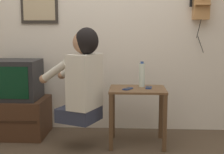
{
  "coord_description": "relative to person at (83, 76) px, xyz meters",
  "views": [
    {
      "loc": [
        0.24,
        -2.49,
        1.2
      ],
      "look_at": [
        0.08,
        0.64,
        0.72
      ],
      "focal_mm": 50.0,
      "sensor_mm": 36.0,
      "label": 1
    }
  ],
  "objects": [
    {
      "name": "wall_phone_antique",
      "position": [
        1.27,
        0.62,
        0.78
      ],
      "size": [
        0.22,
        0.18,
        0.84
      ],
      "color": "#AD7A47"
    },
    {
      "name": "side_table",
      "position": [
        0.55,
        0.16,
        -0.28
      ],
      "size": [
        0.58,
        0.44,
        0.6
      ],
      "color": "brown",
      "rests_on": "ground_plane"
    },
    {
      "name": "cell_phone_spare",
      "position": [
        0.66,
        0.18,
        -0.14
      ],
      "size": [
        0.07,
        0.13,
        0.01
      ],
      "rotation": [
        0.0,
        0.0,
        -0.12
      ],
      "color": "navy",
      "rests_on": "side_table"
    },
    {
      "name": "cell_phone_held",
      "position": [
        0.45,
        0.1,
        -0.14
      ],
      "size": [
        0.11,
        0.14,
        0.01
      ],
      "rotation": [
        0.0,
        0.0,
        -0.51
      ],
      "color": "navy",
      "rests_on": "side_table"
    },
    {
      "name": "television",
      "position": [
        -0.81,
        0.37,
        -0.1
      ],
      "size": [
        0.52,
        0.45,
        0.44
      ],
      "color": "#232326",
      "rests_on": "tv_stand"
    },
    {
      "name": "framed_picture",
      "position": [
        -0.6,
        0.66,
        0.79
      ],
      "size": [
        0.44,
        0.03,
        0.52
      ],
      "color": "#2D2823"
    },
    {
      "name": "water_bottle",
      "position": [
        0.6,
        0.26,
        -0.02
      ],
      "size": [
        0.06,
        0.06,
        0.27
      ],
      "color": "silver",
      "rests_on": "side_table"
    },
    {
      "name": "person",
      "position": [
        0.0,
        0.0,
        0.0
      ],
      "size": [
        0.63,
        0.54,
        0.94
      ],
      "rotation": [
        0.0,
        0.0,
        1.18
      ],
      "color": "#2D3347",
      "rests_on": "ground_plane"
    },
    {
      "name": "tv_stand",
      "position": [
        -0.82,
        0.38,
        -0.53
      ],
      "size": [
        0.68,
        0.54,
        0.43
      ],
      "color": "#422819",
      "rests_on": "ground_plane"
    },
    {
      "name": "wall_back",
      "position": [
        0.21,
        0.7,
        0.53
      ],
      "size": [
        6.8,
        0.05,
        2.55
      ],
      "color": "beige",
      "rests_on": "ground_plane"
    }
  ]
}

